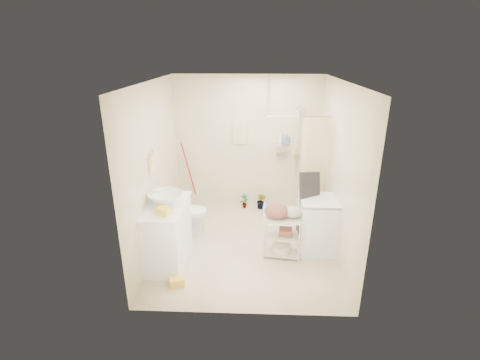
% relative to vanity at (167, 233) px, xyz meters
% --- Properties ---
extents(floor, '(3.20, 3.20, 0.00)m').
position_rel_vanity_xyz_m(floor, '(1.16, 0.50, -0.47)').
color(floor, beige).
rests_on(floor, ground).
extents(ceiling, '(2.80, 3.20, 0.04)m').
position_rel_vanity_xyz_m(ceiling, '(1.16, 0.50, 2.13)').
color(ceiling, silver).
rests_on(ceiling, ground).
extents(wall_back, '(2.80, 0.04, 2.60)m').
position_rel_vanity_xyz_m(wall_back, '(1.16, 2.10, 0.83)').
color(wall_back, beige).
rests_on(wall_back, ground).
extents(wall_front, '(2.80, 0.04, 2.60)m').
position_rel_vanity_xyz_m(wall_front, '(1.16, -1.10, 0.83)').
color(wall_front, beige).
rests_on(wall_front, ground).
extents(wall_left, '(0.04, 3.20, 2.60)m').
position_rel_vanity_xyz_m(wall_left, '(-0.24, 0.50, 0.83)').
color(wall_left, beige).
rests_on(wall_left, ground).
extents(wall_right, '(0.04, 3.20, 2.60)m').
position_rel_vanity_xyz_m(wall_right, '(2.56, 0.50, 0.83)').
color(wall_right, beige).
rests_on(wall_right, ground).
extents(vanity, '(0.61, 1.07, 0.93)m').
position_rel_vanity_xyz_m(vanity, '(0.00, 0.00, 0.00)').
color(vanity, white).
rests_on(vanity, ground).
extents(sink, '(0.57, 0.57, 0.17)m').
position_rel_vanity_xyz_m(sink, '(0.02, 0.03, 0.55)').
color(sink, silver).
rests_on(sink, vanity).
extents(counter_basket, '(0.23, 0.20, 0.10)m').
position_rel_vanity_xyz_m(counter_basket, '(0.08, -0.31, 0.52)').
color(counter_basket, yellow).
rests_on(counter_basket, vanity).
extents(floor_basket, '(0.34, 0.29, 0.16)m').
position_rel_vanity_xyz_m(floor_basket, '(0.25, -0.59, -0.39)').
color(floor_basket, yellow).
rests_on(floor_basket, ground).
extents(toilet, '(0.79, 0.50, 0.76)m').
position_rel_vanity_xyz_m(toilet, '(0.12, 0.87, -0.08)').
color(toilet, white).
rests_on(toilet, ground).
extents(mop, '(0.14, 0.14, 1.34)m').
position_rel_vanity_xyz_m(mop, '(-0.04, 2.04, 0.20)').
color(mop, red).
rests_on(mop, ground).
extents(potted_plant_a, '(0.19, 0.17, 0.30)m').
position_rel_vanity_xyz_m(potted_plant_a, '(1.10, 1.92, -0.32)').
color(potted_plant_a, brown).
rests_on(potted_plant_a, ground).
extents(potted_plant_b, '(0.24, 0.23, 0.34)m').
position_rel_vanity_xyz_m(potted_plant_b, '(1.44, 1.88, -0.29)').
color(potted_plant_b, '#965525').
rests_on(potted_plant_b, ground).
extents(hanging_towel, '(0.28, 0.03, 0.42)m').
position_rel_vanity_xyz_m(hanging_towel, '(1.01, 2.08, 1.03)').
color(hanging_towel, beige).
rests_on(hanging_towel, wall_back).
extents(towel_ring, '(0.04, 0.22, 0.34)m').
position_rel_vanity_xyz_m(towel_ring, '(-0.22, 0.30, 1.00)').
color(towel_ring, '#ECD58C').
rests_on(towel_ring, wall_left).
extents(tp_holder, '(0.08, 0.12, 0.14)m').
position_rel_vanity_xyz_m(tp_holder, '(-0.20, 0.55, 0.25)').
color(tp_holder, white).
rests_on(tp_holder, wall_left).
extents(shower, '(1.10, 1.10, 2.10)m').
position_rel_vanity_xyz_m(shower, '(2.01, 1.55, 0.58)').
color(shower, white).
rests_on(shower, ground).
extents(shampoo_bottle_a, '(0.11, 0.11, 0.26)m').
position_rel_vanity_xyz_m(shampoo_bottle_a, '(1.78, 2.04, 0.99)').
color(shampoo_bottle_a, silver).
rests_on(shampoo_bottle_a, shower).
extents(shampoo_bottle_b, '(0.10, 0.10, 0.17)m').
position_rel_vanity_xyz_m(shampoo_bottle_b, '(1.92, 2.04, 0.94)').
color(shampoo_bottle_b, '#445A9E').
rests_on(shampoo_bottle_b, shower).
extents(washing_machine, '(0.59, 0.61, 0.87)m').
position_rel_vanity_xyz_m(washing_machine, '(2.30, 0.42, -0.03)').
color(washing_machine, silver).
rests_on(washing_machine, ground).
extents(laundry_rack, '(0.60, 0.40, 0.78)m').
position_rel_vanity_xyz_m(laundry_rack, '(1.73, 0.23, -0.08)').
color(laundry_rack, beige).
rests_on(laundry_rack, ground).
extents(ironing_board, '(0.37, 0.27, 1.29)m').
position_rel_vanity_xyz_m(ironing_board, '(2.17, 0.44, 0.18)').
color(ironing_board, black).
rests_on(ironing_board, ground).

